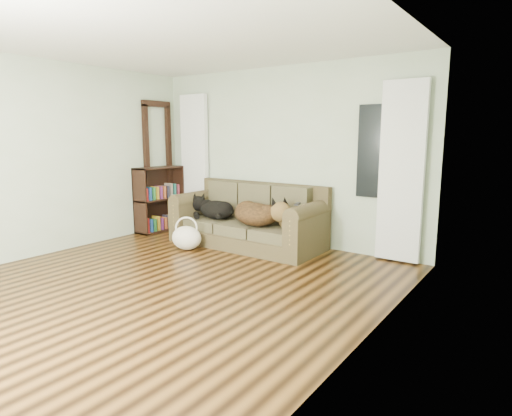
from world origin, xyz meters
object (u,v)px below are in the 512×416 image
Objects in this scene: dog_shepherd at (258,216)px; tote_bag at (187,238)px; bookshelf at (159,201)px; sofa at (246,215)px; dog_black_lab at (214,210)px.

dog_shepherd reaches higher than tote_bag.
bookshelf is at bearing 152.62° from tote_bag.
sofa is 4.92× the size of tote_bag.
sofa is 0.92m from tote_bag.
sofa is 2.86× the size of dog_shepherd.
tote_bag is 1.46m from bookshelf.
dog_black_lab is at bearing 20.52° from dog_shepherd.
bookshelf is (-1.26, 0.65, 0.34)m from tote_bag.
bookshelf is (-1.81, -0.03, 0.05)m from sofa.
tote_bag is at bearing -27.06° from bookshelf.
sofa is 0.30m from dog_shepherd.
bookshelf is (-2.09, 0.06, 0.01)m from dog_shepherd.
sofa is at bearing 1.32° from bookshelf.
tote_bag is at bearing -128.67° from sofa.
sofa reaches higher than dog_black_lab.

